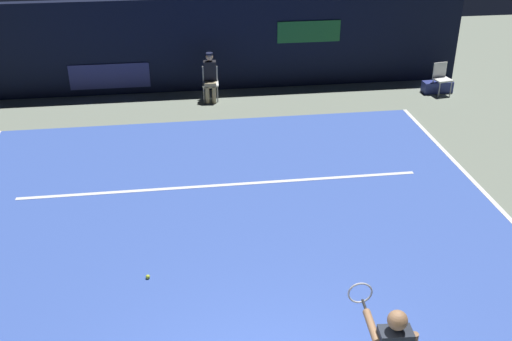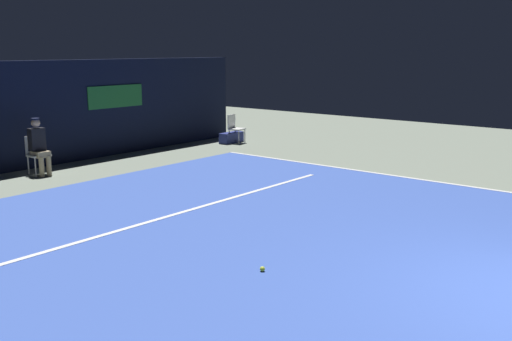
{
  "view_description": "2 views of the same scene",
  "coord_description": "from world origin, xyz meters",
  "px_view_note": "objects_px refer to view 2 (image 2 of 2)",
  "views": [
    {
      "loc": [
        -0.81,
        -4.58,
        5.97
      ],
      "look_at": [
        0.58,
        5.42,
        0.73
      ],
      "focal_mm": 42.48,
      "sensor_mm": 36.0,
      "label": 1
    },
    {
      "loc": [
        -7.26,
        -1.28,
        2.89
      ],
      "look_at": [
        0.85,
        5.3,
        0.75
      ],
      "focal_mm": 41.95,
      "sensor_mm": 36.0,
      "label": 2
    }
  ],
  "objects_px": {
    "tennis_ball": "(262,269)",
    "line_judge_on_chair": "(38,146)",
    "equipment_bag": "(231,138)",
    "courtside_chair_near": "(235,127)"
  },
  "relations": [
    {
      "from": "tennis_ball",
      "to": "equipment_bag",
      "type": "relative_size",
      "value": 0.08
    },
    {
      "from": "courtside_chair_near",
      "to": "equipment_bag",
      "type": "bearing_deg",
      "value": 100.41
    },
    {
      "from": "line_judge_on_chair",
      "to": "courtside_chair_near",
      "type": "distance_m",
      "value": 6.47
    },
    {
      "from": "line_judge_on_chair",
      "to": "tennis_ball",
      "type": "distance_m",
      "value": 8.02
    },
    {
      "from": "equipment_bag",
      "to": "tennis_ball",
      "type": "bearing_deg",
      "value": -138.23
    },
    {
      "from": "line_judge_on_chair",
      "to": "courtside_chair_near",
      "type": "height_order",
      "value": "line_judge_on_chair"
    },
    {
      "from": "line_judge_on_chair",
      "to": "equipment_bag",
      "type": "distance_m",
      "value": 6.46
    },
    {
      "from": "tennis_ball",
      "to": "line_judge_on_chair",
      "type": "bearing_deg",
      "value": 78.7
    },
    {
      "from": "line_judge_on_chair",
      "to": "equipment_bag",
      "type": "relative_size",
      "value": 1.57
    },
    {
      "from": "equipment_bag",
      "to": "line_judge_on_chair",
      "type": "bearing_deg",
      "value": 176.02
    }
  ]
}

